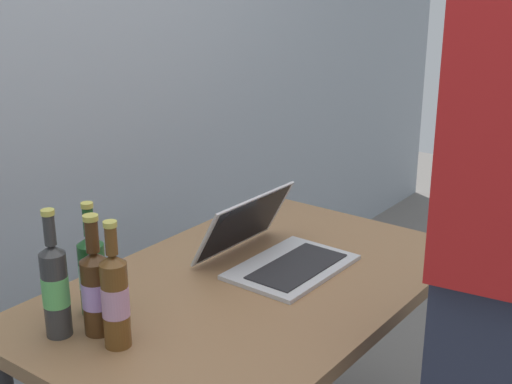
{
  "coord_description": "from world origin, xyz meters",
  "views": [
    {
      "loc": [
        -1.36,
        -1.04,
        1.57
      ],
      "look_at": [
        0.03,
        0.0,
        0.98
      ],
      "focal_mm": 49.35,
      "sensor_mm": 36.0,
      "label": 1
    }
  ],
  "objects": [
    {
      "name": "desk",
      "position": [
        0.0,
        0.0,
        0.64
      ],
      "size": [
        1.24,
        0.78,
        0.73
      ],
      "color": "olive",
      "rests_on": "ground"
    },
    {
      "name": "person_figure",
      "position": [
        0.0,
        -0.66,
        0.9
      ],
      "size": [
        0.44,
        0.32,
        1.78
      ],
      "color": "#2D3347",
      "rests_on": "ground"
    },
    {
      "name": "laptop",
      "position": [
        0.14,
        0.02,
        0.77
      ],
      "size": [
        0.36,
        0.35,
        0.19
      ],
      "color": "#B7BABC",
      "rests_on": "desk"
    },
    {
      "name": "back_wall",
      "position": [
        0.0,
        0.89,
        1.3
      ],
      "size": [
        6.0,
        0.1,
        2.6
      ],
      "primitive_type": "cube",
      "color": "#99A3AD",
      "rests_on": "ground"
    },
    {
      "name": "beer_bottle_amber",
      "position": [
        -0.42,
        0.12,
        0.84
      ],
      "size": [
        0.07,
        0.07,
        0.29
      ],
      "color": "#472B14",
      "rests_on": "desk"
    },
    {
      "name": "beer_bottle_brown",
      "position": [
        -0.48,
        0.19,
        0.85
      ],
      "size": [
        0.06,
        0.06,
        0.31
      ],
      "color": "#333333",
      "rests_on": "desk"
    },
    {
      "name": "beer_bottle_green",
      "position": [
        -0.43,
        0.04,
        0.85
      ],
      "size": [
        0.06,
        0.06,
        0.3
      ],
      "color": "brown",
      "rests_on": "desk"
    },
    {
      "name": "beer_bottle_dark",
      "position": [
        -0.36,
        0.21,
        0.84
      ],
      "size": [
        0.07,
        0.07,
        0.29
      ],
      "color": "#1E5123",
      "rests_on": "desk"
    }
  ]
}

